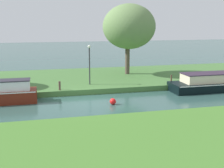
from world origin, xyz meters
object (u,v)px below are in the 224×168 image
at_px(mooring_post_near, 171,80).
at_px(lamp_post, 89,60).
at_px(mooring_post_far, 60,86).
at_px(black_barge, 209,83).
at_px(channel_buoy, 113,101).
at_px(willow_tree_centre, 129,27).

bearing_deg(mooring_post_near, lamp_post, 166.91).
bearing_deg(mooring_post_far, lamp_post, 30.79).
bearing_deg(black_barge, lamp_post, 163.67).
distance_m(mooring_post_near, channel_buoy, 6.36).
relative_size(black_barge, channel_buoy, 14.62).
height_order(mooring_post_far, channel_buoy, mooring_post_far).
xyz_separation_m(willow_tree_centre, lamp_post, (-4.21, -3.45, -2.43)).
xyz_separation_m(black_barge, channel_buoy, (-8.07, -2.04, -0.39)).
relative_size(lamp_post, mooring_post_near, 4.14).
relative_size(mooring_post_near, channel_buoy, 1.82).
relative_size(black_barge, mooring_post_near, 8.02).
height_order(black_barge, lamp_post, lamp_post).
bearing_deg(lamp_post, channel_buoy, -81.28).
bearing_deg(lamp_post, black_barge, -16.33).
height_order(willow_tree_centre, mooring_post_near, willow_tree_centre).
xyz_separation_m(lamp_post, mooring_post_near, (6.19, -1.44, -1.55)).
distance_m(black_barge, willow_tree_centre, 8.63).
distance_m(black_barge, lamp_post, 9.30).
xyz_separation_m(willow_tree_centre, mooring_post_far, (-6.63, -4.89, -4.03)).
height_order(black_barge, channel_buoy, black_barge).
distance_m(black_barge, mooring_post_near, 2.82).
bearing_deg(mooring_post_far, black_barge, -5.77).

